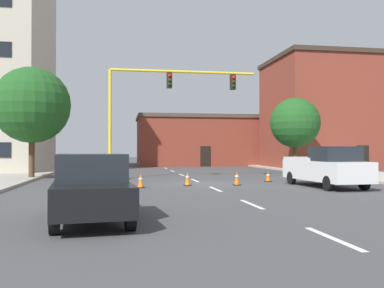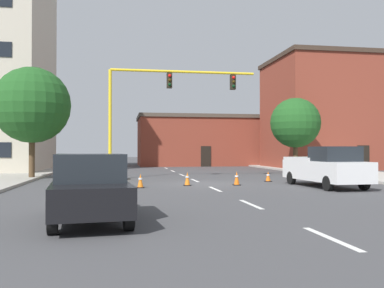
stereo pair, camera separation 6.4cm
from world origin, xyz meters
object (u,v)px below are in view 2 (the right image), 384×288
at_px(sedan_black_near_left, 90,187).
at_px(traffic_cone_roadside_a, 187,179).
at_px(tree_right_mid, 295,123).
at_px(traffic_signal_gantry, 132,142).
at_px(tree_left_near, 32,105).
at_px(traffic_cone_roadside_b, 140,181).
at_px(pickup_truck_white, 326,167).
at_px(traffic_cone_roadside_d, 237,178).
at_px(traffic_cone_roadside_c, 268,177).

xyz_separation_m(sedan_black_near_left, traffic_cone_roadside_a, (4.13, 10.03, -0.54)).
relative_size(tree_right_mid, sedan_black_near_left, 1.26).
height_order(traffic_signal_gantry, tree_right_mid, traffic_signal_gantry).
xyz_separation_m(tree_left_near, traffic_cone_roadside_b, (6.38, -6.91, -4.25)).
xyz_separation_m(sedan_black_near_left, traffic_cone_roadside_b, (1.71, 9.20, -0.55)).
distance_m(sedan_black_near_left, traffic_cone_roadside_a, 10.86).
bearing_deg(traffic_cone_roadside_b, pickup_truck_white, -7.04).
xyz_separation_m(traffic_cone_roadside_b, traffic_cone_roadside_d, (4.97, 0.64, 0.02)).
xyz_separation_m(tree_right_mid, pickup_truck_white, (-3.50, -11.74, -2.94)).
distance_m(traffic_signal_gantry, tree_left_near, 6.62).
bearing_deg(traffic_cone_roadside_d, traffic_cone_roadside_b, -172.69).
distance_m(pickup_truck_white, sedan_black_near_left, 13.41).
relative_size(pickup_truck_white, traffic_cone_roadside_b, 8.02).
distance_m(traffic_signal_gantry, pickup_truck_white, 11.62).
relative_size(tree_left_near, traffic_cone_roadside_b, 10.14).
xyz_separation_m(traffic_signal_gantry, traffic_cone_roadside_b, (0.26, -5.80, -1.96)).
distance_m(pickup_truck_white, traffic_cone_roadside_a, 6.88).
bearing_deg(traffic_cone_roadside_a, pickup_truck_white, -16.48).
bearing_deg(sedan_black_near_left, traffic_signal_gantry, 84.48).
xyz_separation_m(tree_right_mid, traffic_cone_roadside_c, (-5.07, -7.91, -3.62)).
xyz_separation_m(tree_left_near, sedan_black_near_left, (4.67, -16.11, -3.70)).
xyz_separation_m(traffic_cone_roadside_b, traffic_cone_roadside_c, (7.41, 2.72, -0.04)).
relative_size(tree_left_near, sedan_black_near_left, 1.49).
xyz_separation_m(pickup_truck_white, traffic_cone_roadside_c, (-1.58, 3.83, -0.68)).
bearing_deg(pickup_truck_white, traffic_cone_roadside_d, 156.51).
bearing_deg(traffic_cone_roadside_b, tree_right_mid, 40.42).
bearing_deg(tree_right_mid, tree_left_near, -168.83).
bearing_deg(tree_left_near, traffic_cone_roadside_b, -47.29).
xyz_separation_m(pickup_truck_white, traffic_cone_roadside_b, (-8.99, 1.11, -0.64)).
bearing_deg(traffic_cone_roadside_a, tree_right_mid, 44.23).
bearing_deg(traffic_cone_roadside_c, tree_left_near, 163.11).
height_order(tree_right_mid, traffic_cone_roadside_b, tree_right_mid).
bearing_deg(sedan_black_near_left, traffic_cone_roadside_a, 67.65).
bearing_deg(traffic_signal_gantry, traffic_cone_roadside_a, -61.69).
bearing_deg(traffic_cone_roadside_d, tree_right_mid, 53.06).
distance_m(traffic_signal_gantry, traffic_cone_roadside_c, 8.51).
distance_m(pickup_truck_white, traffic_cone_roadside_b, 9.08).
distance_m(traffic_signal_gantry, traffic_cone_roadside_a, 5.98).
height_order(tree_right_mid, traffic_cone_roadside_c, tree_right_mid).
xyz_separation_m(tree_right_mid, traffic_cone_roadside_d, (-7.52, -10.00, -3.55)).
bearing_deg(traffic_cone_roadside_b, tree_left_near, 132.71).
xyz_separation_m(traffic_cone_roadside_a, traffic_cone_roadside_b, (-2.42, -0.83, -0.01)).
xyz_separation_m(tree_left_near, traffic_cone_roadside_d, (11.34, -6.27, -4.23)).
bearing_deg(sedan_black_near_left, tree_right_mid, 54.42).
distance_m(traffic_cone_roadside_c, traffic_cone_roadside_d, 3.21).
distance_m(sedan_black_near_left, traffic_cone_roadside_c, 15.02).
distance_m(pickup_truck_white, traffic_cone_roadside_c, 4.20).
bearing_deg(traffic_cone_roadside_b, traffic_cone_roadside_d, 7.31).
height_order(sedan_black_near_left, traffic_cone_roadside_a, sedan_black_near_left).
height_order(traffic_cone_roadside_c, traffic_cone_roadside_d, traffic_cone_roadside_d).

